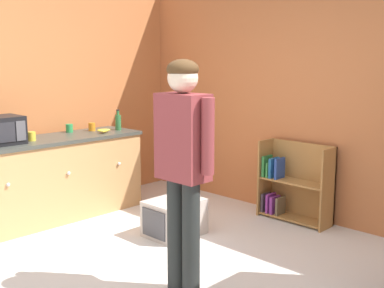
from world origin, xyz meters
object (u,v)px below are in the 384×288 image
pet_carrier (174,217)px  green_cup (69,128)px  banana_bunch (105,130)px  bookshelf (293,186)px  orange_cup (92,127)px  green_glass_bottle (118,122)px  yellow_cup (32,136)px  standing_person (183,155)px  kitchen_counter (54,178)px

pet_carrier → green_cup: green_cup is taller
banana_bunch → pet_carrier: bearing=-2.2°
bookshelf → orange_cup: orange_cup is taller
pet_carrier → orange_cup: orange_cup is taller
green_glass_bottle → yellow_cup: bearing=-90.5°
pet_carrier → banana_bunch: 1.42m
banana_bunch → green_cup: size_ratio=1.67×
standing_person → banana_bunch: (-2.13, 0.84, -0.13)m
bookshelf → green_glass_bottle: bearing=-152.7°
bookshelf → yellow_cup: size_ratio=8.95×
bookshelf → pet_carrier: bookshelf is taller
kitchen_counter → orange_cup: (-0.11, 0.59, 0.50)m
standing_person → green_cup: (-2.47, 0.58, -0.11)m
yellow_cup → green_cup: size_ratio=1.00×
standing_person → orange_cup: standing_person is taller
green_glass_bottle → orange_cup: (-0.16, -0.26, -0.05)m
pet_carrier → green_glass_bottle: green_glass_bottle is taller
banana_bunch → bookshelf: bearing=34.2°
banana_bunch → orange_cup: size_ratio=1.67×
kitchen_counter → bookshelf: kitchen_counter is taller
banana_bunch → orange_cup: 0.24m
kitchen_counter → orange_cup: size_ratio=21.12×
kitchen_counter → yellow_cup: (0.05, -0.25, 0.50)m
kitchen_counter → green_cup: (-0.21, 0.35, 0.50)m
standing_person → banana_bunch: standing_person is taller
bookshelf → yellow_cup: yellow_cup is taller
green_cup → bookshelf: bearing=34.7°
banana_bunch → yellow_cup: bearing=-95.5°
green_glass_bottle → pet_carrier: bearing=-13.1°
bookshelf → yellow_cup: 2.82m
standing_person → pet_carrier: size_ratio=3.15×
pet_carrier → green_glass_bottle: bearing=166.9°
yellow_cup → green_cup: (-0.25, 0.60, 0.00)m
kitchen_counter → banana_bunch: bearing=78.0°
kitchen_counter → standing_person: 2.35m
green_cup → green_glass_bottle: bearing=62.6°
bookshelf → banana_bunch: bearing=-145.8°
orange_cup → yellow_cup: bearing=-79.6°
bookshelf → yellow_cup: bearing=-132.0°
kitchen_counter → yellow_cup: bearing=-79.7°
yellow_cup → kitchen_counter: bearing=100.3°
bookshelf → green_cup: (-2.10, -1.45, 0.57)m
orange_cup → standing_person: bearing=-19.2°
standing_person → banana_bunch: size_ratio=10.97×
green_glass_bottle → yellow_cup: (-0.01, -1.10, -0.05)m
standing_person → yellow_cup: size_ratio=18.28×
standing_person → green_cup: size_ratio=18.28×
pet_carrier → green_glass_bottle: (-1.28, 0.30, 0.82)m
standing_person → green_glass_bottle: standing_person is taller
orange_cup → banana_bunch: bearing=2.5°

